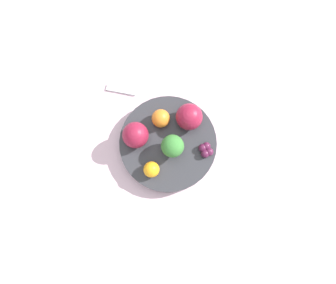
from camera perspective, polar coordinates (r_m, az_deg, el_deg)
name	(u,v)px	position (r m, az deg, el deg)	size (l,w,h in m)	color
ground_plane	(168,147)	(0.81, 0.00, -0.82)	(6.00, 6.00, 0.00)	gray
table_surface	(168,146)	(0.80, 0.00, -0.70)	(1.20, 1.20, 0.02)	silver
bowl	(168,144)	(0.78, 0.00, -0.36)	(0.23, 0.23, 0.03)	#2D2D33
broccoli	(173,146)	(0.72, 0.79, -0.73)	(0.05, 0.05, 0.06)	#8CB76B
apple_red	(189,117)	(0.74, 3.71, 4.39)	(0.06, 0.06, 0.06)	maroon
apple_green	(135,135)	(0.74, -5.68, 1.20)	(0.06, 0.06, 0.06)	maroon
orange_front	(151,169)	(0.73, -2.90, -4.80)	(0.04, 0.04, 0.04)	orange
orange_back	(161,118)	(0.75, -1.27, 4.14)	(0.04, 0.04, 0.04)	orange
grape_cluster	(206,150)	(0.75, 6.60, -1.38)	(0.04, 0.04, 0.02)	#511938
spoon	(121,90)	(0.83, -8.12, 8.99)	(0.08, 0.03, 0.01)	silver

